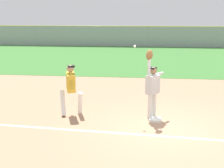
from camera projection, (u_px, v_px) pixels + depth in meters
The scene contains 12 objects.
ground_plane at pixel (164, 128), 8.39m from camera, with size 70.48×70.48×0.00m, color tan.
outfield_grass at pixel (150, 58), 21.85m from camera, with size 47.90×14.45×0.01m, color #3D7533.
chalk_foul_line at pixel (24, 126), 8.53m from camera, with size 12.00×0.10×0.01m, color white.
first_base at pixel (155, 119), 8.99m from camera, with size 0.38×0.38×0.08m, color white.
fielder at pixel (152, 85), 8.92m from camera, with size 0.65×0.76×2.28m.
runner at pixel (71, 87), 9.27m from camera, with size 0.87×0.82×1.72m.
baseball at pixel (135, 46), 8.63m from camera, with size 0.07×0.07×0.07m, color white.
outfield_fence at pixel (148, 37), 28.56m from camera, with size 47.98×0.08×2.11m.
parked_car_green at pixel (89, 37), 32.90m from camera, with size 4.56×2.45×1.25m.
parked_car_red at pixel (133, 37), 33.16m from camera, with size 4.58×2.49×1.25m.
parked_car_tan at pixel (175, 37), 32.18m from camera, with size 4.41×2.13×1.25m.
parked_car_black at pixel (222, 38), 31.87m from camera, with size 4.40×2.12×1.25m.
Camera 1 is at (-0.75, -7.93, 3.35)m, focal length 44.90 mm.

